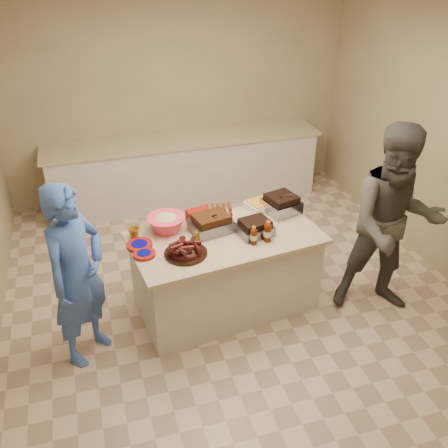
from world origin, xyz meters
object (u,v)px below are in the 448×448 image
object	(u,v)px
rib_platter	(186,254)
bbq_bottle_b	(267,241)
coleslaw_bowl	(167,230)
guest_gray	(377,304)
roasting_pan	(281,212)
bbq_bottle_a	(253,244)
island	(225,306)
mustard_bottle	(198,240)
guest_blue	(91,350)
plastic_cup	(135,237)

from	to	relation	value
rib_platter	bbq_bottle_b	world-z (taller)	bbq_bottle_b
coleslaw_bowl	guest_gray	size ratio (longest dim) A/B	0.19
roasting_pan	coleslaw_bowl	bearing A→B (deg)	167.25
bbq_bottle_b	guest_gray	world-z (taller)	bbq_bottle_b
bbq_bottle_a	rib_platter	bearing A→B (deg)	178.75
island	mustard_bottle	xyz separation A→B (m)	(-0.26, 0.01, 0.81)
coleslaw_bowl	guest_blue	xyz separation A→B (m)	(-0.83, -0.49, -0.81)
rib_platter	guest_gray	size ratio (longest dim) A/B	0.20
island	rib_platter	size ratio (longest dim) A/B	4.60
bbq_bottle_a	mustard_bottle	world-z (taller)	bbq_bottle_a
rib_platter	roasting_pan	world-z (taller)	rib_platter
guest_blue	bbq_bottle_a	bearing A→B (deg)	-44.63
bbq_bottle_b	plastic_cup	distance (m)	1.20
rib_platter	guest_blue	xyz separation A→B (m)	(-0.91, -0.05, -0.81)
mustard_bottle	coleslaw_bowl	bearing A→B (deg)	133.48
roasting_pan	guest_gray	distance (m)	1.34
guest_gray	guest_blue	bearing A→B (deg)	-165.68
rib_platter	coleslaw_bowl	distance (m)	0.44
roasting_pan	mustard_bottle	bearing A→B (deg)	-177.52
island	guest_blue	world-z (taller)	island
roasting_pan	island	bearing A→B (deg)	-170.95
mustard_bottle	plastic_cup	bearing A→B (deg)	158.55
mustard_bottle	guest_blue	bearing A→B (deg)	-167.07
rib_platter	guest_blue	world-z (taller)	rib_platter
roasting_pan	plastic_cup	bearing A→B (deg)	168.40
rib_platter	mustard_bottle	distance (m)	0.24
plastic_cup	guest_blue	xyz separation A→B (m)	(-0.52, -0.45, -0.81)
bbq_bottle_a	guest_gray	world-z (taller)	bbq_bottle_a
rib_platter	coleslaw_bowl	bearing A→B (deg)	100.30
coleslaw_bowl	bbq_bottle_a	world-z (taller)	coleslaw_bowl
roasting_pan	guest_gray	world-z (taller)	roasting_pan
guest_gray	coleslaw_bowl	bearing A→B (deg)	179.07
guest_blue	island	bearing A→B (deg)	-36.06
rib_platter	roasting_pan	distance (m)	1.17
rib_platter	plastic_cup	world-z (taller)	rib_platter
island	coleslaw_bowl	size ratio (longest dim) A/B	4.87
roasting_pan	guest_blue	size ratio (longest dim) A/B	0.19
roasting_pan	guest_blue	bearing A→B (deg)	-179.39
island	bbq_bottle_a	size ratio (longest dim) A/B	9.76
coleslaw_bowl	bbq_bottle_b	bearing A→B (deg)	-28.22
coleslaw_bowl	plastic_cup	bearing A→B (deg)	-173.30
coleslaw_bowl	plastic_cup	xyz separation A→B (m)	(-0.30, -0.04, 0.00)
bbq_bottle_a	guest_gray	size ratio (longest dim) A/B	0.09
plastic_cup	rib_platter	bearing A→B (deg)	-46.36
roasting_pan	coleslaw_bowl	xyz separation A→B (m)	(-1.15, -0.02, 0.00)
bbq_bottle_a	guest_blue	size ratio (longest dim) A/B	0.11
bbq_bottle_b	plastic_cup	bearing A→B (deg)	160.15
coleslaw_bowl	plastic_cup	size ratio (longest dim) A/B	3.43
bbq_bottle_b	plastic_cup	size ratio (longest dim) A/B	1.96
coleslaw_bowl	bbq_bottle_b	world-z (taller)	coleslaw_bowl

